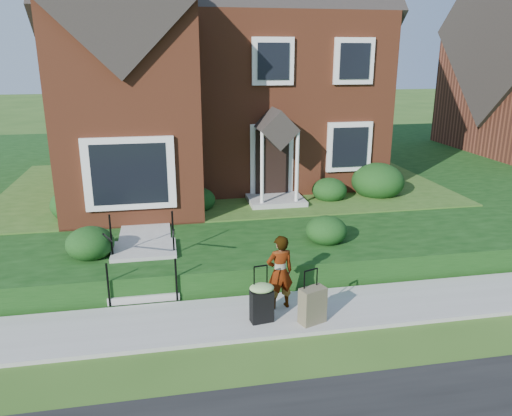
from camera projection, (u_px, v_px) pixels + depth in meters
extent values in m
plane|color=#2D5119|center=(277.00, 316.00, 9.52)|extent=(120.00, 120.00, 0.00)
cube|color=#9E9B93|center=(277.00, 314.00, 9.51)|extent=(60.00, 1.60, 0.08)
cube|color=black|center=(312.00, 169.00, 20.38)|extent=(44.00, 20.00, 0.60)
cube|color=#9E9B93|center=(147.00, 214.00, 13.59)|extent=(1.20, 6.00, 0.06)
cube|color=brown|center=(216.00, 98.00, 17.94)|extent=(10.00, 8.00, 5.40)
cube|color=brown|center=(128.00, 114.00, 12.94)|extent=(3.60, 2.40, 5.40)
cube|color=white|center=(130.00, 173.00, 12.24)|extent=(2.20, 0.30, 1.80)
cube|color=black|center=(272.00, 165.00, 14.83)|extent=(1.00, 0.12, 2.10)
cube|color=black|center=(349.00, 147.00, 15.13)|extent=(1.40, 0.10, 1.50)
cube|color=#9E9B93|center=(144.00, 296.00, 9.97)|extent=(1.40, 0.30, 0.15)
cube|color=#9E9B93|center=(144.00, 283.00, 10.21)|extent=(1.40, 0.30, 0.15)
cube|color=#9E9B93|center=(144.00, 270.00, 10.45)|extent=(1.40, 0.30, 0.15)
cube|color=#9E9B93|center=(144.00, 258.00, 10.69)|extent=(1.40, 0.30, 0.15)
cube|color=#9E9B93|center=(144.00, 249.00, 11.20)|extent=(1.40, 0.80, 0.15)
cylinder|color=black|center=(108.00, 285.00, 9.61)|extent=(0.04, 0.04, 0.90)
cylinder|color=black|center=(111.00, 235.00, 10.56)|extent=(0.04, 0.04, 0.90)
cylinder|color=black|center=(176.00, 280.00, 9.84)|extent=(0.04, 0.04, 0.90)
cylinder|color=black|center=(173.00, 231.00, 10.79)|extent=(0.04, 0.04, 0.90)
ellipsoid|color=black|center=(76.00, 201.00, 13.24)|extent=(1.35, 1.35, 0.95)
ellipsoid|color=black|center=(198.00, 197.00, 14.00)|extent=(0.98, 0.98, 0.69)
ellipsoid|color=black|center=(329.00, 188.00, 14.94)|extent=(1.04, 1.04, 0.73)
ellipsoid|color=black|center=(378.00, 177.00, 15.34)|extent=(1.61, 1.61, 1.13)
ellipsoid|color=black|center=(90.00, 240.00, 10.73)|extent=(1.03, 1.03, 0.72)
ellipsoid|color=black|center=(326.00, 228.00, 11.58)|extent=(0.97, 0.97, 0.68)
imported|color=#999999|center=(280.00, 272.00, 9.49)|extent=(0.58, 0.43, 1.48)
cube|color=black|center=(262.00, 306.00, 9.10)|extent=(0.44, 0.28, 0.61)
cylinder|color=black|center=(262.00, 268.00, 8.88)|extent=(0.25, 0.06, 0.03)
cylinder|color=black|center=(255.00, 280.00, 8.92)|extent=(0.02, 0.02, 0.46)
cylinder|color=black|center=(269.00, 279.00, 8.97)|extent=(0.02, 0.02, 0.46)
cylinder|color=black|center=(254.00, 320.00, 9.16)|extent=(0.05, 0.06, 0.06)
cylinder|color=black|center=(269.00, 319.00, 9.21)|extent=(0.05, 0.06, 0.06)
ellipsoid|color=#84AD63|center=(262.00, 287.00, 8.99)|extent=(0.50, 0.43, 0.14)
cube|color=brown|center=(312.00, 305.00, 9.06)|extent=(0.54, 0.41, 0.68)
cylinder|color=black|center=(314.00, 271.00, 8.86)|extent=(0.28, 0.12, 0.03)
cylinder|color=black|center=(306.00, 281.00, 8.89)|extent=(0.02, 0.02, 0.33)
cylinder|color=black|center=(321.00, 279.00, 8.94)|extent=(0.02, 0.02, 0.33)
cylinder|color=black|center=(303.00, 321.00, 9.12)|extent=(0.06, 0.07, 0.06)
cylinder|color=black|center=(321.00, 320.00, 9.18)|extent=(0.06, 0.07, 0.06)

